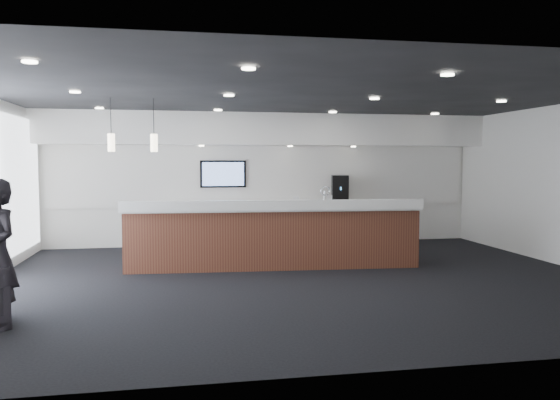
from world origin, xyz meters
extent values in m
plane|color=black|center=(0.00, 0.00, 0.00)|extent=(10.00, 10.00, 0.00)
cube|color=black|center=(0.00, 0.00, 3.00)|extent=(10.00, 8.00, 0.02)
cube|color=white|center=(0.00, 4.00, 1.50)|extent=(10.00, 0.02, 3.00)
cube|color=white|center=(0.00, 3.55, 2.65)|extent=(10.00, 0.90, 0.70)
cube|color=white|center=(0.00, 3.97, 1.60)|extent=(9.80, 0.06, 1.40)
cube|color=gray|center=(0.00, 3.64, 0.45)|extent=(5.00, 0.60, 0.90)
cube|color=white|center=(0.00, 3.64, 0.93)|extent=(5.06, 0.66, 0.05)
cylinder|color=silver|center=(-2.00, 3.32, 0.50)|extent=(0.60, 0.02, 0.02)
cylinder|color=silver|center=(-1.00, 3.32, 0.50)|extent=(0.60, 0.02, 0.02)
cylinder|color=silver|center=(0.00, 3.32, 0.50)|extent=(0.60, 0.02, 0.02)
cylinder|color=silver|center=(1.00, 3.32, 0.50)|extent=(0.60, 0.02, 0.02)
cylinder|color=silver|center=(2.00, 3.32, 0.50)|extent=(0.60, 0.02, 0.02)
cube|color=black|center=(-1.00, 3.91, 1.65)|extent=(1.05, 0.07, 0.62)
cube|color=blue|center=(-1.00, 3.87, 1.65)|extent=(0.95, 0.01, 0.54)
cylinder|color=#F9E5C2|center=(-2.40, 0.80, 2.25)|extent=(0.12, 0.12, 0.30)
cylinder|color=#F9E5C2|center=(-3.10, 0.80, 2.25)|extent=(0.12, 0.12, 0.30)
cube|color=#53281B|center=(-0.31, 1.10, 0.53)|extent=(5.30, 1.08, 1.05)
cube|color=white|center=(-0.31, 1.10, 1.08)|extent=(5.38, 1.17, 0.06)
cube|color=white|center=(-0.34, 0.70, 1.17)|extent=(5.34, 0.47, 0.18)
cylinder|color=silver|center=(0.66, 1.14, 1.25)|extent=(0.04, 0.04, 0.28)
torus|color=silver|center=(0.66, 1.08, 1.39)|extent=(0.19, 0.04, 0.19)
cube|color=black|center=(1.71, 3.65, 1.28)|extent=(0.46, 0.49, 0.66)
cube|color=silver|center=(1.71, 3.42, 0.96)|extent=(0.24, 0.12, 0.02)
cube|color=white|center=(0.63, 3.51, 1.05)|extent=(0.14, 0.06, 0.19)
cube|color=white|center=(1.44, 3.52, 1.05)|extent=(0.16, 0.03, 0.21)
imported|color=white|center=(1.78, 3.53, 0.99)|extent=(0.09, 0.09, 0.09)
imported|color=white|center=(1.64, 3.53, 0.99)|extent=(0.13, 0.13, 0.09)
imported|color=white|center=(1.50, 3.53, 0.99)|extent=(0.11, 0.11, 0.09)
imported|color=white|center=(1.36, 3.53, 0.99)|extent=(0.12, 0.12, 0.09)
imported|color=white|center=(1.22, 3.53, 0.99)|extent=(0.13, 0.13, 0.09)
imported|color=white|center=(1.08, 3.53, 0.99)|extent=(0.10, 0.10, 0.09)
camera|label=1|loc=(-1.97, -8.65, 1.93)|focal=35.00mm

